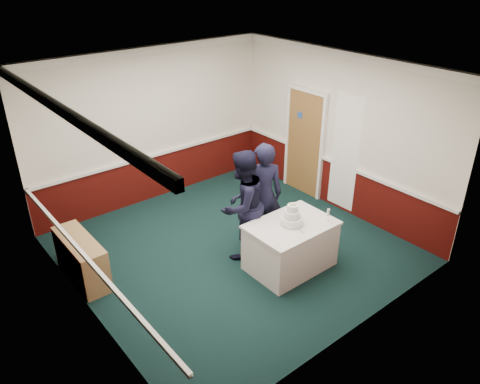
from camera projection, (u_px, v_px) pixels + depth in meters
ground at (233, 248)px, 7.94m from camera, size 5.00×5.00×0.00m
room_shell at (213, 128)px, 7.50m from camera, size 5.00×5.00×3.00m
sideboard at (82, 259)px, 7.07m from camera, size 0.41×1.20×0.70m
cake_table at (290, 245)px, 7.31m from camera, size 1.32×0.92×0.79m
wedding_cake at (292, 218)px, 7.08m from camera, size 0.35×0.35×0.36m
cake_knife at (300, 230)px, 6.98m from camera, size 0.04×0.22×0.00m
champagne_flute at (328, 213)px, 7.16m from camera, size 0.05×0.05×0.21m
person_man at (242, 205)px, 7.39m from camera, size 1.01×0.86×1.83m
person_woman at (263, 195)px, 7.69m from camera, size 0.80×0.72×1.84m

